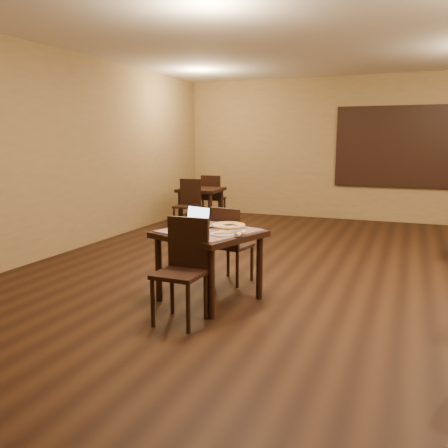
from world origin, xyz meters
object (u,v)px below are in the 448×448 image
at_px(chair_main_far, 229,241).
at_px(other_table_b, 201,195).
at_px(other_table_b_chair_far, 212,195).
at_px(tiled_table, 209,240).
at_px(laptop, 196,222).
at_px(other_table_b_chair_near, 189,202).
at_px(pizza_pan, 228,227).
at_px(chair_main_near, 183,264).

bearing_deg(chair_main_far, other_table_b, -49.64).
bearing_deg(other_table_b_chair_far, tiled_table, 109.96).
relative_size(other_table_b, other_table_b_chair_far, 0.86).
relative_size(laptop, other_table_b_chair_near, 0.39).
distance_m(other_table_b, other_table_b_chair_near, 0.57).
xyz_separation_m(tiled_table, other_table_b_chair_near, (-1.92, 3.46, -0.11)).
relative_size(tiled_table, laptop, 3.16).
distance_m(chair_main_far, other_table_b_chair_near, 3.42).
relative_size(chair_main_far, pizza_pan, 2.40).
distance_m(chair_main_near, other_table_b, 5.02).
bearing_deg(other_table_b, pizza_pan, -64.39).
distance_m(other_table_b, other_table_b_chair_far, 0.57).
height_order(chair_main_near, other_table_b_chair_near, chair_main_near).
relative_size(tiled_table, other_table_b, 1.41).
bearing_deg(pizza_pan, chair_main_near, -97.88).
bearing_deg(other_table_b_chair_near, chair_main_near, -67.42).
xyz_separation_m(chair_main_near, other_table_b_chair_far, (-1.92, 5.20, -0.01)).
bearing_deg(pizza_pan, other_table_b, 118.31).
distance_m(chair_main_near, other_table_b_chair_far, 5.55).
bearing_deg(other_table_b, other_table_b_chair_near, -93.11).
bearing_deg(chair_main_far, chair_main_near, 101.96).
distance_m(tiled_table, other_table_b_chair_near, 3.96).
distance_m(tiled_table, other_table_b_chair_far, 4.97).
bearing_deg(pizza_pan, other_table_b_chair_near, 122.38).
relative_size(pizza_pan, other_table_b_chair_near, 0.40).
distance_m(chair_main_far, laptop, 0.63).
bearing_deg(chair_main_far, tiled_table, 102.60).
height_order(other_table_b_chair_near, other_table_b_chair_far, same).
xyz_separation_m(chair_main_near, pizza_pan, (0.12, 0.85, 0.21)).
relative_size(tiled_table, pizza_pan, 3.06).
xyz_separation_m(laptop, pizza_pan, (0.32, 0.14, -0.05)).
bearing_deg(other_table_b_chair_far, chair_main_far, 112.88).
height_order(other_table_b, other_table_b_chair_near, other_table_b_chair_near).
relative_size(tiled_table, other_table_b_chair_near, 1.22).
bearing_deg(other_table_b, chair_main_far, -63.49).
bearing_deg(laptop, chair_main_near, -59.60).
relative_size(laptop, pizza_pan, 0.97).
bearing_deg(chair_main_near, other_table_b, 113.64).
distance_m(laptop, other_table_b, 4.29).
distance_m(chair_main_near, other_table_b_chair_near, 4.51).
height_order(pizza_pan, other_table_b, pizza_pan).
relative_size(tiled_table, chair_main_far, 1.27).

